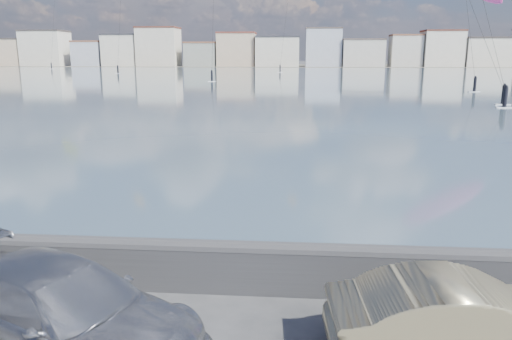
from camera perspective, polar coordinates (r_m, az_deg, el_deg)
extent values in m
cube|color=#395369|center=(98.00, 3.73, 10.40)|extent=(500.00, 177.00, 0.00)
cube|color=#4C473D|center=(206.44, 4.34, 11.81)|extent=(500.00, 60.00, 0.00)
cube|color=#28282B|center=(10.16, -6.36, -11.23)|extent=(400.00, 0.35, 0.90)
cylinder|color=#28282B|center=(9.99, -6.43, -8.88)|extent=(400.00, 0.36, 0.36)
cube|color=#CCB293|center=(223.55, -26.46, 11.89)|extent=(14.00, 11.00, 10.00)
cube|color=#383330|center=(223.62, -26.60, 13.24)|extent=(14.28, 11.22, 0.60)
cube|color=beige|center=(216.07, -22.90, 12.62)|extent=(16.00, 12.00, 13.00)
cube|color=#383330|center=(216.24, -23.06, 14.42)|extent=(16.32, 12.24, 0.60)
cube|color=#B2B7C6|center=(208.68, -18.48, 12.44)|extent=(11.00, 10.00, 9.00)
cube|color=brown|center=(208.73, -18.58, 13.75)|extent=(11.22, 10.20, 0.60)
cube|color=beige|center=(204.00, -15.06, 13.01)|extent=(13.00, 11.00, 11.50)
cube|color=#2D2D33|center=(204.12, -15.16, 14.70)|extent=(13.26, 11.22, 0.60)
cube|color=beige|center=(199.65, -11.05, 13.57)|extent=(15.00, 12.00, 14.00)
cube|color=#562D23|center=(199.87, -11.14, 15.66)|extent=(15.30, 12.24, 0.60)
cube|color=gray|center=(195.88, -6.24, 12.94)|extent=(12.00, 10.00, 8.50)
cube|color=brown|center=(195.92, -6.27, 14.27)|extent=(12.24, 10.20, 0.60)
cube|color=#CCB293|center=(193.79, -2.22, 13.52)|extent=(14.00, 11.00, 12.00)
cube|color=brown|center=(193.94, -2.24, 15.38)|extent=(14.28, 11.22, 0.60)
cube|color=beige|center=(192.54, 2.49, 13.30)|extent=(16.00, 13.00, 10.50)
cube|color=#2D2D33|center=(192.64, 2.51, 14.95)|extent=(16.32, 13.26, 0.60)
cube|color=#B2B7C6|center=(192.60, 7.70, 13.64)|extent=(13.00, 10.00, 13.50)
cube|color=#4C423D|center=(192.81, 7.77, 15.74)|extent=(13.26, 10.20, 0.60)
cube|color=beige|center=(193.82, 12.08, 12.88)|extent=(15.00, 12.00, 9.50)
cube|color=#4C423D|center=(193.89, 12.15, 14.37)|extent=(15.30, 12.24, 0.60)
cube|color=beige|center=(196.32, 16.70, 12.85)|extent=(11.00, 9.00, 11.00)
cube|color=brown|center=(196.43, 16.81, 14.53)|extent=(11.22, 9.18, 0.60)
cube|color=silver|center=(199.32, 20.46, 12.79)|extent=(14.00, 11.00, 12.50)
cube|color=#562D23|center=(199.48, 20.61, 14.67)|extent=(14.28, 11.22, 0.60)
cube|color=beige|center=(203.92, 24.72, 12.07)|extent=(16.00, 12.00, 10.00)
cube|color=#383330|center=(204.00, 24.86, 13.55)|extent=(16.32, 12.24, 0.60)
imported|color=#A8AAAE|center=(8.59, -21.41, -14.81)|extent=(5.45, 3.88, 1.47)
imported|color=#C7B783|center=(8.47, 22.89, -15.73)|extent=(4.25, 1.76, 1.37)
cube|color=white|center=(130.24, 2.76, 11.10)|extent=(1.40, 0.42, 0.08)
cylinder|color=black|center=(130.21, 2.77, 11.49)|extent=(0.36, 0.36, 1.70)
sphere|color=black|center=(130.19, 2.77, 11.89)|extent=(0.28, 0.28, 0.28)
cube|color=white|center=(172.15, -22.32, 10.64)|extent=(1.40, 0.42, 0.08)
cylinder|color=black|center=(172.13, -22.35, 10.94)|extent=(0.36, 0.36, 1.70)
sphere|color=black|center=(172.11, -22.37, 11.24)|extent=(0.28, 0.28, 0.28)
cylinder|color=black|center=(178.29, -22.14, 15.42)|extent=(2.12, 12.21, 26.68)
cube|color=white|center=(126.93, -15.49, 10.59)|extent=(1.40, 0.42, 0.08)
cylinder|color=black|center=(126.90, -15.51, 11.00)|extent=(0.36, 0.36, 1.70)
sphere|color=black|center=(126.88, -15.54, 11.41)|extent=(0.28, 0.28, 0.28)
cube|color=white|center=(52.09, 26.35, 6.73)|extent=(1.40, 0.42, 0.08)
cylinder|color=black|center=(52.02, 26.45, 7.72)|extent=(0.36, 0.36, 1.70)
sphere|color=black|center=(51.96, 26.55, 8.70)|extent=(0.28, 0.28, 0.28)
cylinder|color=black|center=(55.96, 24.34, 14.31)|extent=(2.05, 9.34, 11.18)
cube|color=white|center=(86.92, -5.06, 10.06)|extent=(1.40, 0.42, 0.08)
cylinder|color=black|center=(86.88, -5.07, 10.65)|extent=(0.36, 0.36, 1.70)
sphere|color=black|center=(86.85, -5.08, 11.24)|extent=(0.28, 0.28, 0.28)
cube|color=white|center=(68.25, 23.66, 8.19)|extent=(1.40, 0.42, 0.08)
cylinder|color=black|center=(68.20, 23.73, 8.95)|extent=(0.36, 0.36, 1.70)
sphere|color=black|center=(68.16, 23.80, 9.70)|extent=(0.28, 0.28, 0.28)
cube|color=white|center=(49.10, 26.49, 6.41)|extent=(1.40, 0.42, 0.08)
cylinder|color=black|center=(49.03, 26.60, 7.45)|extent=(0.36, 0.36, 1.70)
sphere|color=black|center=(48.97, 26.71, 8.50)|extent=(0.28, 0.28, 0.28)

